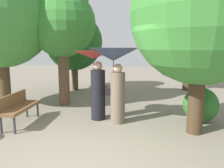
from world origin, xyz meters
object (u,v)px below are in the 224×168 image
tree_mid_left (74,38)px  tree_mid_right (191,15)px  person_left (96,74)px  tree_near_right (202,2)px  person_right (115,66)px  park_bench (18,106)px  tree_far_back (62,17)px

tree_mid_left → tree_mid_right: size_ratio=0.75×
person_left → tree_mid_right: size_ratio=0.37×
tree_near_right → person_right: bearing=170.1°
person_left → tree_mid_left: size_ratio=0.49×
park_bench → tree_far_back: 3.46m
person_right → tree_far_back: tree_far_back is taller
person_left → tree_mid_right: (3.10, 5.23, 2.21)m
tree_far_back → tree_mid_right: bearing=39.3°
tree_mid_right → tree_far_back: 6.06m
tree_mid_right → tree_far_back: (-4.68, -3.83, -0.43)m
tree_mid_left → person_left: bearing=-61.8°
tree_near_right → tree_far_back: (-4.22, 1.96, 0.04)m
park_bench → tree_mid_left: tree_mid_left is taller
person_right → tree_far_back: 3.09m
person_left → tree_near_right: 3.21m
park_bench → tree_far_back: size_ratio=0.34×
tree_near_right → park_bench: bearing=-176.1°
tree_mid_left → tree_near_right: bearing=-44.1°
park_bench → tree_near_right: (4.57, 0.31, 2.55)m
person_right → tree_mid_left: size_ratio=0.51×
person_left → park_bench: 2.27m
person_right → tree_near_right: size_ratio=0.42×
park_bench → tree_mid_left: 5.43m
person_left → tree_mid_right: tree_mid_right is taller
person_right → tree_mid_left: bearing=25.5°
person_left → tree_near_right: tree_near_right is taller
tree_mid_left → tree_far_back: (0.65, -2.76, 0.59)m
tree_near_right → tree_mid_left: (-4.87, 4.72, -0.55)m
tree_mid_right → tree_mid_left: bearing=-168.7°
person_right → tree_near_right: tree_near_right is taller
tree_far_back → person_right: bearing=-36.6°
tree_mid_left → park_bench: bearing=-86.6°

